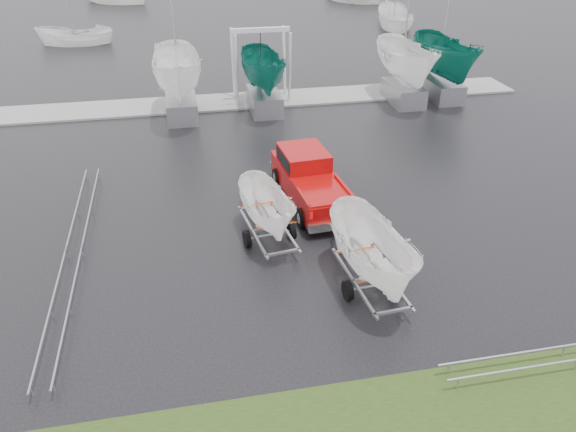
{
  "coord_description": "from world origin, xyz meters",
  "views": [
    {
      "loc": [
        -5.14,
        -18.49,
        10.43
      ],
      "look_at": [
        -1.96,
        -2.69,
        1.2
      ],
      "focal_mm": 35.0,
      "sensor_mm": 36.0,
      "label": 1
    }
  ],
  "objects_px": {
    "trailer_parked": "(267,177)",
    "boat_hoist": "(261,54)",
    "pickup_truck": "(309,177)",
    "trailer_hitched": "(377,209)"
  },
  "relations": [
    {
      "from": "pickup_truck",
      "to": "boat_hoist",
      "type": "xyz_separation_m",
      "value": [
        0.12,
        12.4,
        1.73
      ]
    },
    {
      "from": "trailer_parked",
      "to": "boat_hoist",
      "type": "bearing_deg",
      "value": 74.06
    },
    {
      "from": "pickup_truck",
      "to": "boat_hoist",
      "type": "height_order",
      "value": "boat_hoist"
    },
    {
      "from": "boat_hoist",
      "to": "trailer_hitched",
      "type": "bearing_deg",
      "value": -88.92
    },
    {
      "from": "pickup_truck",
      "to": "trailer_hitched",
      "type": "xyz_separation_m",
      "value": [
        0.47,
        -6.18,
        1.87
      ]
    },
    {
      "from": "pickup_truck",
      "to": "boat_hoist",
      "type": "distance_m",
      "value": 12.52
    },
    {
      "from": "pickup_truck",
      "to": "trailer_parked",
      "type": "xyz_separation_m",
      "value": [
        -2.08,
        -2.71,
        1.46
      ]
    },
    {
      "from": "pickup_truck",
      "to": "trailer_parked",
      "type": "relative_size",
      "value": 1.26
    },
    {
      "from": "trailer_hitched",
      "to": "trailer_parked",
      "type": "relative_size",
      "value": 1.18
    },
    {
      "from": "trailer_hitched",
      "to": "boat_hoist",
      "type": "xyz_separation_m",
      "value": [
        -0.35,
        18.58,
        -0.14
      ]
    }
  ]
}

